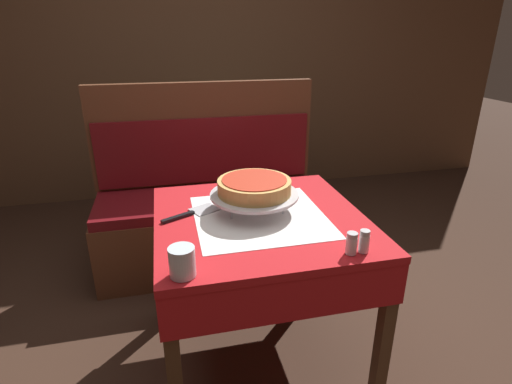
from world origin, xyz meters
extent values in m
plane|color=#382319|center=(0.00, 0.00, 0.00)|extent=(14.00, 14.00, 0.00)
cube|color=red|center=(0.00, 0.00, 0.72)|extent=(0.85, 0.85, 0.03)
cube|color=white|center=(0.00, 0.00, 0.73)|extent=(0.53, 0.53, 0.00)
cube|color=red|center=(0.00, 0.00, 0.62)|extent=(0.85, 0.85, 0.16)
cube|color=#4C331E|center=(-0.39, -0.39, 0.35)|extent=(0.05, 0.05, 0.70)
cube|color=#4C331E|center=(0.39, -0.39, 0.35)|extent=(0.05, 0.05, 0.70)
cube|color=#4C331E|center=(-0.39, 0.39, 0.35)|extent=(0.05, 0.05, 0.70)
cube|color=#4C331E|center=(0.39, 0.39, 0.35)|extent=(0.05, 0.05, 0.70)
cube|color=#1E6B33|center=(0.17, 1.69, 0.71)|extent=(0.71, 0.71, 0.03)
cube|color=white|center=(0.17, 1.69, 0.73)|extent=(0.44, 0.44, 0.00)
cube|color=#1E6B33|center=(0.17, 1.69, 0.62)|extent=(0.70, 0.70, 0.15)
cube|color=#4C331E|center=(-0.15, 1.37, 0.35)|extent=(0.05, 0.05, 0.70)
cube|color=#4C331E|center=(0.49, 1.37, 0.35)|extent=(0.05, 0.05, 0.70)
cube|color=#4C331E|center=(-0.15, 2.01, 0.35)|extent=(0.05, 0.05, 0.70)
cube|color=#4C331E|center=(0.49, 2.01, 0.35)|extent=(0.05, 0.05, 0.70)
cube|color=brown|center=(-0.10, 0.87, 0.22)|extent=(1.42, 0.53, 0.43)
cube|color=#600F14|center=(-0.10, 0.87, 0.46)|extent=(1.39, 0.52, 0.06)
cube|color=brown|center=(-0.10, 1.10, 0.82)|extent=(1.42, 0.06, 0.66)
cube|color=#600F14|center=(-0.10, 1.06, 0.72)|extent=(1.36, 0.02, 0.42)
cube|color=brown|center=(0.00, 2.23, 1.20)|extent=(6.00, 0.04, 2.40)
cylinder|color=#ADADB2|center=(-0.01, 0.18, 0.76)|extent=(0.01, 0.01, 0.06)
cylinder|color=#ADADB2|center=(-0.12, 0.00, 0.76)|extent=(0.01, 0.01, 0.06)
cylinder|color=#ADADB2|center=(0.10, 0.00, 0.76)|extent=(0.01, 0.01, 0.06)
cylinder|color=#ADADB2|center=(-0.01, 0.06, 0.79)|extent=(0.25, 0.25, 0.01)
cylinder|color=silver|center=(-0.01, 0.06, 0.80)|extent=(0.36, 0.36, 0.01)
cylinder|color=silver|center=(-0.01, 0.06, 0.81)|extent=(0.37, 0.37, 0.01)
cylinder|color=tan|center=(-0.01, 0.06, 0.84)|extent=(0.31, 0.31, 0.06)
cylinder|color=red|center=(-0.01, 0.06, 0.87)|extent=(0.27, 0.27, 0.01)
cube|color=#BCBCC1|center=(-0.22, 0.11, 0.73)|extent=(0.14, 0.13, 0.00)
cube|color=black|center=(-0.33, 0.06, 0.74)|extent=(0.14, 0.08, 0.01)
cylinder|color=silver|center=(-0.34, -0.36, 0.78)|extent=(0.08, 0.08, 0.10)
cylinder|color=silver|center=(0.23, -0.36, 0.76)|extent=(0.04, 0.04, 0.06)
cylinder|color=#B7B7BC|center=(0.23, -0.36, 0.80)|extent=(0.04, 0.04, 0.02)
cylinder|color=silver|center=(0.28, -0.36, 0.76)|extent=(0.04, 0.04, 0.06)
cylinder|color=#B7B7BC|center=(0.28, -0.36, 0.81)|extent=(0.03, 0.03, 0.02)
cube|color=black|center=(0.20, 1.79, 0.74)|extent=(0.13, 0.13, 0.03)
cylinder|color=black|center=(0.20, 1.79, 0.83)|extent=(0.01, 0.01, 0.13)
cylinder|color=gold|center=(0.20, 1.83, 0.81)|extent=(0.04, 0.04, 0.10)
cylinder|color=white|center=(0.17, 1.78, 0.81)|extent=(0.04, 0.04, 0.10)
cylinder|color=red|center=(0.23, 1.78, 0.81)|extent=(0.04, 0.04, 0.10)
camera|label=1|loc=(-0.36, -1.45, 1.44)|focal=28.00mm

